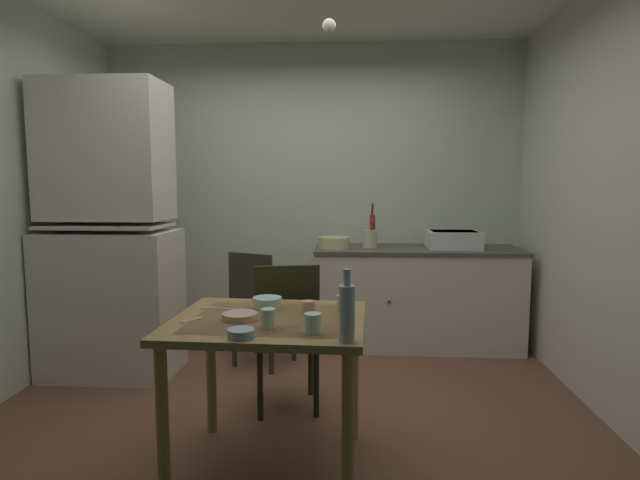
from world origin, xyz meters
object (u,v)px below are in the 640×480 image
at_px(sink_basin, 453,239).
at_px(teacup_cream, 313,323).
at_px(hand_pump, 372,228).
at_px(hutch_cabinet, 109,241).
at_px(glass_bottle, 347,312).
at_px(chair_far_side, 287,334).
at_px(dining_table, 269,340).
at_px(mixing_bowl_counter, 334,243).
at_px(serving_bowl_wide, 267,303).
at_px(chair_by_counter, 259,306).

relative_size(sink_basin, teacup_cream, 5.10).
bearing_deg(hand_pump, hutch_cabinet, -156.39).
distance_m(hutch_cabinet, sink_basin, 2.77).
bearing_deg(hutch_cabinet, glass_bottle, -41.42).
relative_size(hand_pump, chair_far_side, 0.41).
relative_size(sink_basin, chair_far_side, 0.47).
xyz_separation_m(sink_basin, dining_table, (-1.27, -2.02, -0.29)).
bearing_deg(hutch_cabinet, dining_table, -41.27).
relative_size(chair_far_side, glass_bottle, 3.10).
distance_m(mixing_bowl_counter, glass_bottle, 2.32).
bearing_deg(glass_bottle, dining_table, 138.08).
relative_size(serving_bowl_wide, teacup_cream, 1.77).
distance_m(mixing_bowl_counter, serving_bowl_wide, 1.80).
relative_size(hutch_cabinet, dining_table, 2.24).
bearing_deg(glass_bottle, sink_basin, 69.49).
height_order(hutch_cabinet, chair_by_counter, hutch_cabinet).
distance_m(dining_table, serving_bowl_wide, 0.25).
bearing_deg(dining_table, chair_by_counter, 102.32).
height_order(hand_pump, glass_bottle, hand_pump).
relative_size(sink_basin, serving_bowl_wide, 2.88).
bearing_deg(sink_basin, serving_bowl_wide, -125.82).
bearing_deg(sink_basin, dining_table, -122.19).
bearing_deg(hutch_cabinet, serving_bowl_wide, -36.94).
bearing_deg(hand_pump, dining_table, -105.65).
xyz_separation_m(chair_far_side, glass_bottle, (0.38, -0.98, 0.40)).
height_order(hutch_cabinet, glass_bottle, hutch_cabinet).
distance_m(hutch_cabinet, dining_table, 1.87).
xyz_separation_m(mixing_bowl_counter, dining_table, (-0.25, -1.97, -0.26)).
height_order(sink_basin, hand_pump, hand_pump).
height_order(hutch_cabinet, dining_table, hutch_cabinet).
xyz_separation_m(mixing_bowl_counter, chair_far_side, (-0.24, -1.34, -0.42)).
distance_m(hand_pump, dining_table, 2.18).
xyz_separation_m(hand_pump, chair_far_side, (-0.57, -1.43, -0.54)).
height_order(chair_far_side, serving_bowl_wide, chair_far_side).
relative_size(hutch_cabinet, chair_far_side, 2.28).
bearing_deg(hutch_cabinet, teacup_cream, -41.80).
distance_m(dining_table, teacup_cream, 0.37).
relative_size(mixing_bowl_counter, glass_bottle, 0.89).
distance_m(chair_far_side, teacup_cream, 0.95).
xyz_separation_m(sink_basin, serving_bowl_wide, (-1.31, -1.82, -0.15)).
height_order(mixing_bowl_counter, chair_far_side, mixing_bowl_counter).
bearing_deg(teacup_cream, sink_basin, 65.31).
height_order(mixing_bowl_counter, chair_by_counter, mixing_bowl_counter).
distance_m(hand_pump, chair_by_counter, 1.23).
xyz_separation_m(hutch_cabinet, mixing_bowl_counter, (1.63, 0.76, -0.09)).
distance_m(sink_basin, chair_far_side, 1.93).
distance_m(hand_pump, chair_far_side, 1.63).
distance_m(hand_pump, serving_bowl_wide, 1.98).
height_order(hand_pump, mixing_bowl_counter, hand_pump).
relative_size(hand_pump, mixing_bowl_counter, 1.45).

